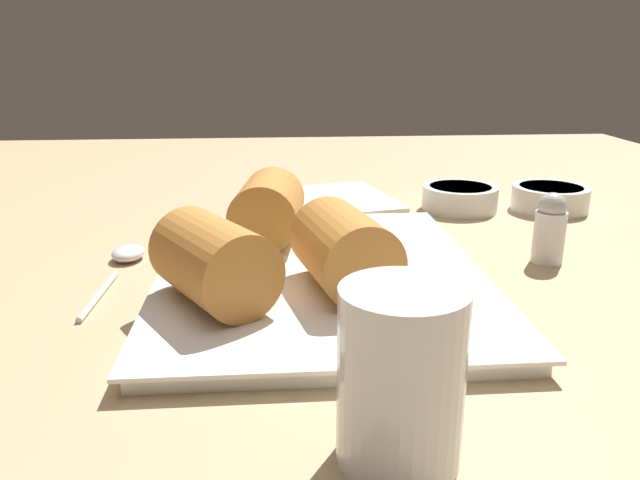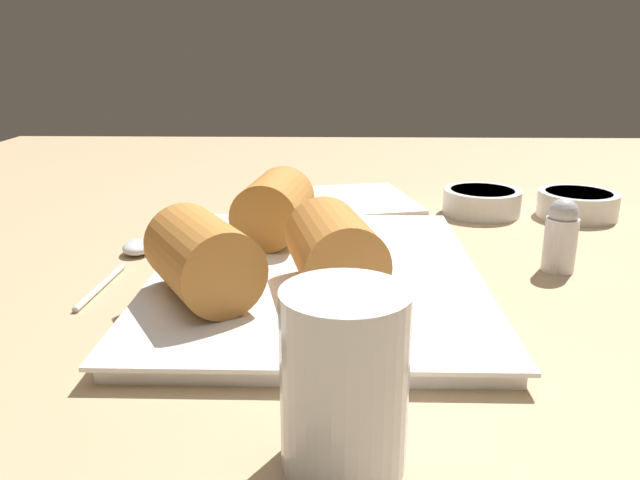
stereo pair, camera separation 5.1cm
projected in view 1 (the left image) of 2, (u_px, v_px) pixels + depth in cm
name	position (u px, v px, depth cm)	size (l,w,h in cm)	color
table_surface	(341.00, 307.00, 51.21)	(180.00, 140.00, 2.00)	tan
serving_plate	(320.00, 277.00, 52.98)	(34.58, 27.01, 1.50)	white
roll_front_left	(269.00, 207.00, 59.94)	(10.80, 7.47, 6.30)	#B77533
roll_front_right	(211.00, 260.00, 45.41)	(11.27, 10.22, 6.30)	#B77533
roll_back_left	(338.00, 248.00, 48.01)	(10.94, 8.16, 6.30)	#B77533
dipping_bowl_near	(460.00, 197.00, 76.70)	(9.19, 9.19, 2.98)	white
dipping_bowl_far	(550.00, 197.00, 76.61)	(9.19, 9.19, 2.98)	white
spoon	(125.00, 258.00, 58.03)	(16.27, 3.19, 1.36)	silver
napkin	(335.00, 200.00, 80.94)	(18.64, 16.85, 0.60)	white
drinking_glass	(401.00, 377.00, 29.68)	(6.13, 6.13, 9.05)	silver
salt_shaker	(550.00, 228.00, 57.66)	(2.88, 2.88, 6.72)	silver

